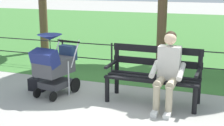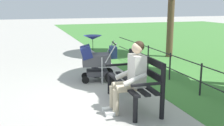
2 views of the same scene
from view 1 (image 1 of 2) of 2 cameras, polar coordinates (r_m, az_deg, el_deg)
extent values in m
plane|color=#9E9B93|center=(5.84, 0.44, -6.32)|extent=(60.00, 60.00, 0.00)
cube|color=#3D7533|center=(14.22, 12.42, 5.58)|extent=(40.00, 16.00, 0.01)
cube|color=black|center=(5.68, 7.61, -2.24)|extent=(1.60, 0.13, 0.04)
cube|color=black|center=(5.51, 7.17, -2.73)|extent=(1.60, 0.13, 0.04)
cube|color=black|center=(5.35, 6.70, -3.26)|extent=(1.60, 0.13, 0.04)
cube|color=black|center=(5.72, 7.92, 0.14)|extent=(1.60, 0.07, 0.12)
cube|color=black|center=(5.67, 8.00, 2.40)|extent=(1.60, 0.07, 0.12)
cylinder|color=black|center=(5.28, 14.52, -6.45)|extent=(0.08, 0.08, 0.45)
cylinder|color=black|center=(5.65, 15.27, -2.44)|extent=(0.08, 0.08, 0.95)
cube|color=black|center=(5.34, 15.05, -1.65)|extent=(0.06, 0.56, 0.04)
cylinder|color=black|center=(5.62, -0.86, -4.70)|extent=(0.08, 0.08, 0.45)
cylinder|color=black|center=(5.97, 0.85, -1.04)|extent=(0.08, 0.08, 0.95)
cube|color=black|center=(5.68, -0.12, -0.22)|extent=(0.06, 0.56, 0.04)
cylinder|color=tan|center=(5.23, 10.62, -3.57)|extent=(0.15, 0.40, 0.14)
cylinder|color=tan|center=(5.27, 8.48, -3.35)|extent=(0.15, 0.40, 0.14)
cylinder|color=tan|center=(5.12, 10.08, -6.71)|extent=(0.11, 0.11, 0.47)
cylinder|color=tan|center=(5.16, 7.89, -6.47)|extent=(0.11, 0.11, 0.47)
cube|color=silver|center=(5.12, 9.81, -9.11)|extent=(0.10, 0.22, 0.07)
cube|color=silver|center=(5.16, 7.61, -8.84)|extent=(0.10, 0.22, 0.07)
cube|color=beige|center=(5.38, 10.15, 0.05)|extent=(0.36, 0.23, 0.56)
cylinder|color=beige|center=(5.26, 12.20, -1.51)|extent=(0.10, 0.43, 0.23)
cylinder|color=beige|center=(5.34, 7.54, -1.07)|extent=(0.10, 0.43, 0.23)
sphere|color=beige|center=(5.30, 10.34, 4.25)|extent=(0.20, 0.20, 0.20)
sphere|color=black|center=(5.33, 10.41, 4.62)|extent=(0.19, 0.19, 0.19)
cylinder|color=black|center=(6.16, -6.52, -3.93)|extent=(0.08, 0.28, 0.28)
cylinder|color=black|center=(6.43, -9.81, -3.25)|extent=(0.08, 0.28, 0.28)
cylinder|color=black|center=(5.76, -10.43, -5.90)|extent=(0.06, 0.18, 0.18)
cylinder|color=black|center=(6.00, -13.19, -5.21)|extent=(0.06, 0.18, 0.18)
cube|color=#38383D|center=(6.05, -10.00, -3.59)|extent=(0.51, 0.59, 0.12)
cylinder|color=silver|center=(5.95, -7.73, -2.74)|extent=(0.03, 0.03, 0.65)
cylinder|color=silver|center=(6.23, -11.06, -2.09)|extent=(0.03, 0.03, 0.65)
cube|color=#47474C|center=(5.94, -10.26, -0.61)|extent=(0.58, 0.75, 0.28)
cube|color=navy|center=(5.72, -11.90, 0.80)|extent=(0.53, 0.39, 0.33)
cylinder|color=black|center=(6.19, -7.77, 3.87)|extent=(0.52, 0.12, 0.03)
cylinder|color=silver|center=(6.01, -6.57, 1.66)|extent=(0.08, 0.30, 0.49)
cylinder|color=silver|center=(6.29, -9.93, 2.10)|extent=(0.08, 0.30, 0.49)
cone|color=navy|center=(5.77, -11.01, 4.51)|extent=(0.51, 0.51, 0.10)
cylinder|color=black|center=(5.80, -10.93, 2.75)|extent=(0.01, 0.01, 0.30)
cube|color=navy|center=(6.21, -7.82, 1.84)|extent=(0.34, 0.22, 0.28)
cube|color=black|center=(6.37, -13.24, -3.78)|extent=(0.32, 0.14, 0.24)
torus|color=black|center=(6.32, -13.33, -2.32)|extent=(0.16, 0.02, 0.16)
cylinder|color=black|center=(7.06, 9.66, 0.09)|extent=(0.04, 0.04, 0.70)
cylinder|color=black|center=(7.38, -0.05, 0.91)|extent=(0.04, 0.04, 0.70)
cylinder|color=black|center=(7.89, -8.74, 1.61)|extent=(0.04, 0.04, 0.70)
cylinder|color=black|center=(7.13, 4.74, 2.85)|extent=(8.88, 0.02, 0.02)
cylinder|color=black|center=(7.21, 4.69, 0.12)|extent=(8.88, 0.02, 0.02)
cylinder|color=brown|center=(8.23, 9.02, 11.06)|extent=(0.24, 0.24, 3.24)
camera|label=2|loc=(4.75, 66.24, 4.17)|focal=43.43mm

